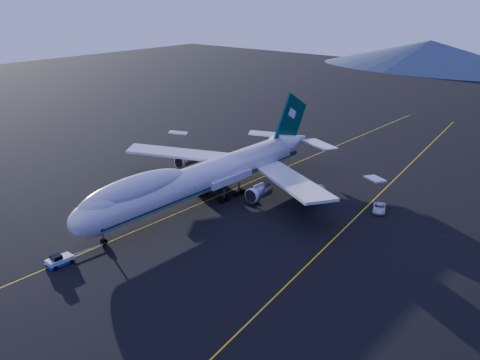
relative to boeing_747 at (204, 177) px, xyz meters
The scene contains 6 objects.
ground 5.81m from the boeing_747, 90.00° to the right, with size 500.00×500.00×0.00m, color black.
taxiway_line_main 5.80m from the boeing_747, 90.00° to the right, with size 0.25×220.00×0.01m, color yellow.
taxiway_line_side 32.14m from the boeing_747, 18.38° to the left, with size 0.25×200.00×0.01m, color yellow.
boeing_747 is the anchor object (origin of this frame).
pushback_tug 36.36m from the boeing_747, 89.07° to the right, with size 2.74×4.59×1.96m.
service_van 37.55m from the boeing_747, 31.57° to the left, with size 2.53×5.48×1.52m, color silver.
Camera 1 is at (74.94, -78.00, 43.93)m, focal length 40.00 mm.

